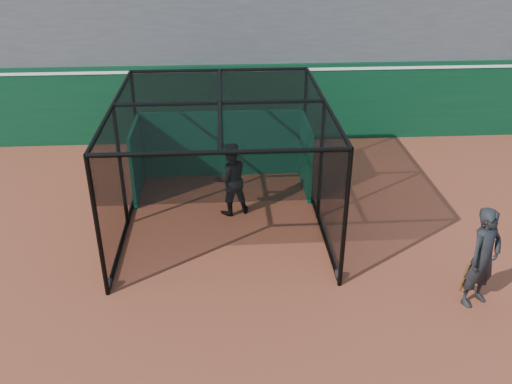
{
  "coord_description": "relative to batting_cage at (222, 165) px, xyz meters",
  "views": [
    {
      "loc": [
        -0.44,
        -8.22,
        6.78
      ],
      "look_at": [
        0.21,
        2.0,
        1.4
      ],
      "focal_mm": 38.0,
      "sensor_mm": 36.0,
      "label": 1
    }
  ],
  "objects": [
    {
      "name": "ground",
      "position": [
        0.51,
        -3.23,
        -1.49
      ],
      "size": [
        120.0,
        120.0,
        0.0
      ],
      "primitive_type": "plane",
      "color": "brown",
      "rests_on": "ground"
    },
    {
      "name": "outfield_wall",
      "position": [
        0.51,
        5.27,
        -0.21
      ],
      "size": [
        50.0,
        0.5,
        2.5
      ],
      "color": "#09321B",
      "rests_on": "ground"
    },
    {
      "name": "batting_cage",
      "position": [
        0.0,
        0.0,
        0.0
      ],
      "size": [
        4.74,
        5.51,
        3.0
      ],
      "color": "black",
      "rests_on": "ground"
    },
    {
      "name": "batter",
      "position": [
        0.19,
        0.39,
        -0.56
      ],
      "size": [
        1.07,
        0.94,
        1.86
      ],
      "primitive_type": "imported",
      "rotation": [
        0.0,
        0.0,
        3.44
      ],
      "color": "black",
      "rests_on": "ground"
    },
    {
      "name": "on_deck_player",
      "position": [
        4.81,
        -3.4,
        -0.48
      ],
      "size": [
        0.89,
        0.77,
        2.04
      ],
      "color": "black",
      "rests_on": "ground"
    }
  ]
}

